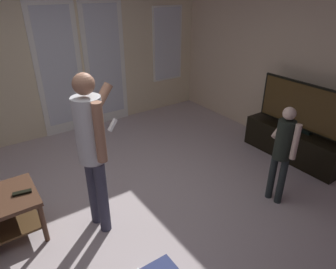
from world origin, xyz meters
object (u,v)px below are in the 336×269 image
(tv_stand, at_px, (294,143))
(tv_remote_black, at_px, (22,193))
(person_child, at_px, (283,147))
(flat_screen_tv, at_px, (301,107))
(person_adult, at_px, (92,143))

(tv_stand, distance_m, tv_remote_black, 3.58)
(tv_stand, xyz_separation_m, person_child, (-1.03, -0.48, 0.48))
(tv_stand, xyz_separation_m, tv_remote_black, (-3.51, 0.61, 0.27))
(flat_screen_tv, height_order, person_adult, person_adult)
(flat_screen_tv, bearing_deg, tv_stand, -65.10)
(flat_screen_tv, bearing_deg, person_child, -154.78)
(flat_screen_tv, relative_size, person_child, 1.07)
(tv_stand, bearing_deg, tv_remote_black, 170.11)
(person_adult, relative_size, person_child, 1.40)
(tv_remote_black, bearing_deg, person_child, -13.41)
(flat_screen_tv, distance_m, tv_remote_black, 3.58)
(flat_screen_tv, distance_m, person_adult, 2.89)
(person_child, bearing_deg, flat_screen_tv, 25.22)
(flat_screen_tv, xyz_separation_m, tv_remote_black, (-3.51, 0.61, -0.30))
(tv_stand, xyz_separation_m, person_adult, (-2.87, 0.29, 0.76))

